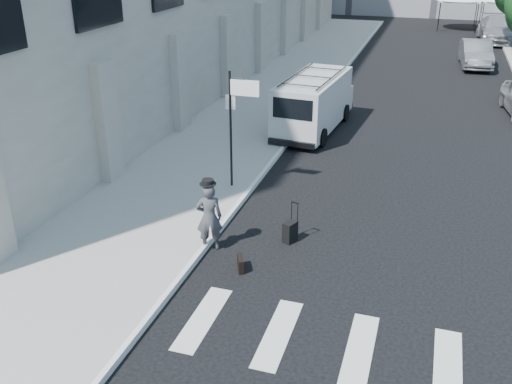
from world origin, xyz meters
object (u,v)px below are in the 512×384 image
Objects in this scene: suitcase at (290,232)px; cargo_van at (314,102)px; businessman at (209,217)px; parked_car_b at (476,54)px; briefcase at (241,264)px; parked_car_c at (498,29)px.

cargo_van is at bearing 120.98° from suitcase.
cargo_van reaches higher than suitcase.
businessman reaches higher than parked_car_b.
suitcase is at bearing -106.39° from parked_car_b.
briefcase is 0.10× the size of parked_car_b.
cargo_van is at bearing -118.62° from parked_car_b.
businessman is 1.68× the size of suitcase.
suitcase is at bearing 40.06° from briefcase.
cargo_van is (0.42, 10.04, 0.22)m from businessman.
briefcase is (1.04, -0.69, -0.71)m from businessman.
businessman reaches higher than briefcase.
cargo_van is 15.57m from parked_car_b.
businessman is at bearing 121.07° from briefcase.
briefcase is at bearing -82.03° from cargo_van.
businessman is at bearing -107.94° from parked_car_c.
briefcase is 34.90m from parked_car_c.
businessman is 10.05m from cargo_van.
suitcase is at bearing -76.69° from cargo_van.
businessman is 1.44m from briefcase.
businessman reaches higher than suitcase.
parked_car_b is at bearing 51.45° from briefcase.
cargo_van is at bearing -116.57° from businessman.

